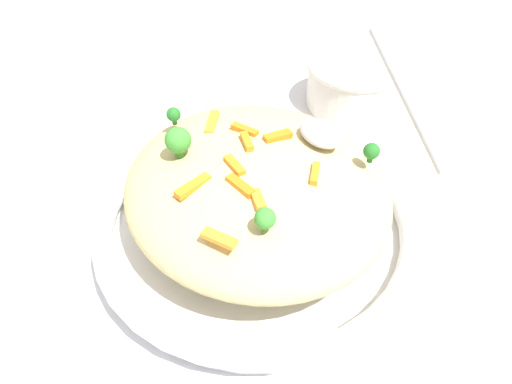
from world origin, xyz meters
name	(u,v)px	position (x,y,z in m)	size (l,w,h in m)	color
ground_plane	(256,240)	(0.00, 0.00, 0.00)	(2.40, 2.40, 0.00)	silver
serving_bowl	(256,225)	(0.00, 0.00, 0.03)	(0.38, 0.38, 0.05)	silver
pasta_mound	(256,187)	(0.00, 0.00, 0.09)	(0.31, 0.29, 0.09)	#D1BA7A
carrot_piece_0	(234,165)	(-0.01, 0.03, 0.14)	(0.03, 0.01, 0.01)	orange
carrot_piece_1	(315,174)	(-0.05, -0.04, 0.13)	(0.03, 0.01, 0.01)	orange
carrot_piece_2	(219,238)	(-0.08, 0.08, 0.13)	(0.03, 0.01, 0.01)	orange
carrot_piece_3	(193,186)	(-0.01, 0.08, 0.13)	(0.04, 0.01, 0.01)	orange
carrot_piece_4	(258,200)	(-0.06, 0.03, 0.13)	(0.03, 0.01, 0.01)	orange
carrot_piece_5	(278,136)	(0.01, -0.04, 0.14)	(0.03, 0.01, 0.01)	orange
carrot_piece_6	(245,130)	(0.04, -0.01, 0.13)	(0.03, 0.01, 0.01)	orange
carrot_piece_7	(240,186)	(-0.04, 0.04, 0.13)	(0.03, 0.01, 0.01)	orange
carrot_piece_8	(249,141)	(0.02, 0.00, 0.14)	(0.03, 0.01, 0.01)	orange
carrot_piece_9	(212,122)	(0.08, 0.01, 0.13)	(0.04, 0.01, 0.01)	orange
broccoli_floret_0	(178,141)	(0.04, 0.07, 0.15)	(0.03, 0.03, 0.03)	#377928
broccoli_floret_1	(265,219)	(-0.09, 0.04, 0.14)	(0.02, 0.02, 0.02)	#377928
broccoli_floret_2	(174,115)	(0.10, 0.05, 0.14)	(0.02, 0.02, 0.02)	#205B1C
broccoli_floret_3	(371,151)	(-0.06, -0.10, 0.14)	(0.02, 0.02, 0.02)	#205B1C
serving_spoon	(356,117)	(-0.02, -0.11, 0.15)	(0.19, 0.14, 0.08)	#B7B7BC
companion_bowl	(353,82)	(0.20, -0.29, 0.04)	(0.16, 0.16, 0.08)	beige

